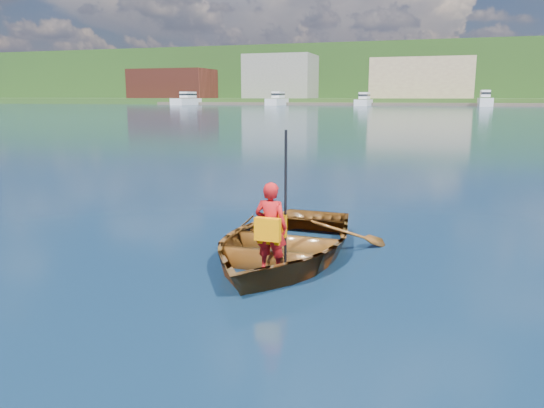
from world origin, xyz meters
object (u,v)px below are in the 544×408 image
at_px(dock, 411,104).
at_px(marina_yachts, 383,101).
at_px(rowboat, 283,242).
at_px(child_paddler, 271,227).

bearing_deg(dock, marina_yachts, -147.69).
bearing_deg(rowboat, child_paddler, -83.28).
bearing_deg(marina_yachts, child_paddler, -84.64).
height_order(rowboat, marina_yachts, marina_yachts).
xyz_separation_m(rowboat, marina_yachts, (-13.44, 143.58, 1.19)).
height_order(rowboat, dock, dock).
bearing_deg(child_paddler, marina_yachts, 95.36).
relative_size(child_paddler, marina_yachts, 0.01).
relative_size(rowboat, child_paddler, 2.13).
xyz_separation_m(child_paddler, dock, (-6.12, 149.18, -0.30)).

